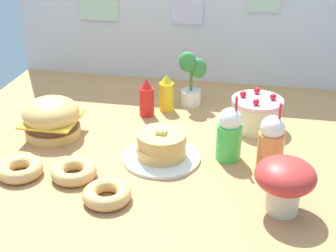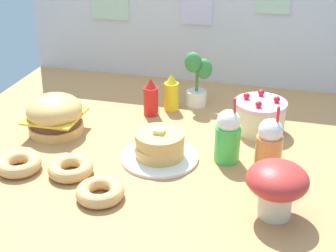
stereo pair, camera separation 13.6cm
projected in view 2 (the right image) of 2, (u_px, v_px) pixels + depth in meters
name	position (u px, v px, depth m)	size (l,w,h in m)	color
ground_plane	(149.00, 154.00, 2.33)	(2.19, 2.01, 0.02)	#B27F4C
back_wall	(193.00, 17.00, 3.00)	(2.19, 0.04, 0.83)	silver
burger	(55.00, 115.00, 2.47)	(0.28, 0.28, 0.20)	#DBA859
pancake_stack	(160.00, 148.00, 2.24)	(0.36, 0.36, 0.16)	white
layer_cake	(260.00, 115.00, 2.50)	(0.27, 0.27, 0.20)	beige
ketchup_bottle	(151.00, 98.00, 2.66)	(0.08, 0.08, 0.21)	red
mustard_bottle	(171.00, 93.00, 2.72)	(0.08, 0.08, 0.21)	yellow
cream_soda_cup	(228.00, 136.00, 2.20)	(0.12, 0.12, 0.32)	green
orange_float_cup	(269.00, 146.00, 2.12)	(0.12, 0.12, 0.32)	orange
donut_pink_glaze	(19.00, 164.00, 2.16)	(0.20, 0.20, 0.06)	tan
donut_chocolate	(71.00, 168.00, 2.13)	(0.20, 0.20, 0.06)	tan
donut_vanilla	(100.00, 192.00, 1.97)	(0.20, 0.20, 0.06)	tan
potted_plant	(197.00, 77.00, 2.74)	(0.16, 0.12, 0.33)	white
mushroom_stool	(277.00, 184.00, 1.82)	(0.24, 0.24, 0.23)	beige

